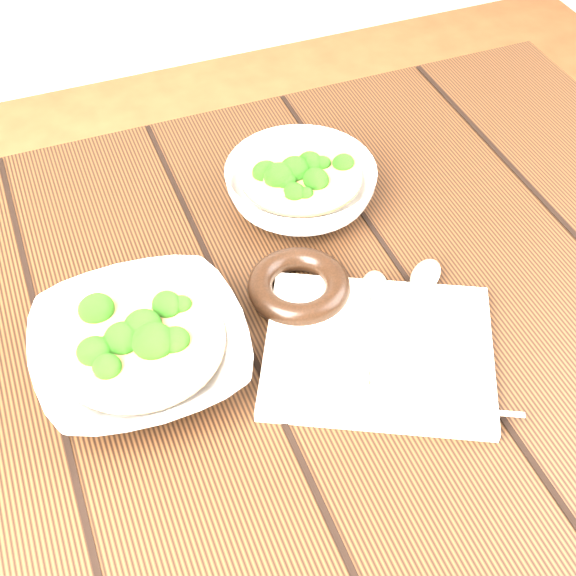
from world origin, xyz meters
The scene contains 7 objects.
table centered at (0.00, 0.00, 0.63)m, with size 1.20×0.80×0.75m.
soup_bowl_front centered at (-0.13, -0.01, 0.78)m, with size 0.22×0.22×0.06m.
soup_bowl_back centered at (0.11, 0.17, 0.78)m, with size 0.20×0.20×0.07m.
trivet centered at (0.06, 0.03, 0.76)m, with size 0.11×0.11×0.03m, color black.
napkin centered at (0.10, -0.08, 0.76)m, with size 0.23×0.19×0.01m, color beige.
spoon_left centered at (0.11, -0.04, 0.77)m, with size 0.11×0.18×0.01m.
spoon_right centered at (0.16, -0.04, 0.77)m, with size 0.15×0.14×0.01m.
Camera 1 is at (-0.18, -0.53, 1.40)m, focal length 50.00 mm.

